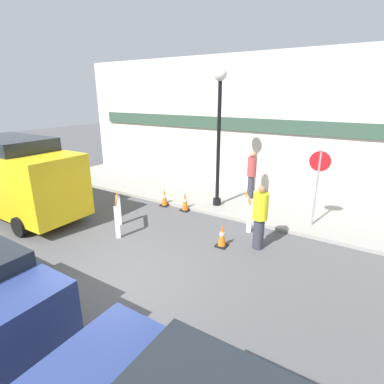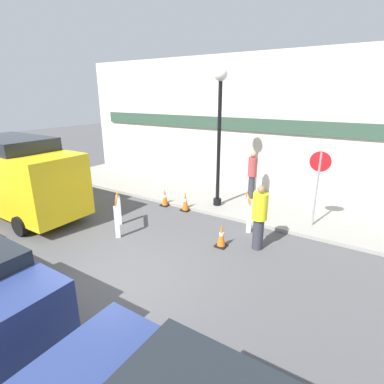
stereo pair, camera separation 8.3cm
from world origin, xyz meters
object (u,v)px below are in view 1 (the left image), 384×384
(stop_sign, at_px, (318,177))
(person_pedestrian, at_px, (252,173))
(person_worker, at_px, (260,216))
(work_van, at_px, (15,174))
(streetlamp_post, at_px, (219,120))

(stop_sign, relative_size, person_pedestrian, 1.26)
(person_worker, height_order, work_van, work_van)
(stop_sign, height_order, work_van, work_van)
(person_worker, bearing_deg, person_pedestrian, -63.14)
(streetlamp_post, relative_size, stop_sign, 2.04)
(stop_sign, bearing_deg, person_pedestrian, -29.89)
(stop_sign, xyz_separation_m, person_pedestrian, (-2.58, 1.35, -0.55))
(streetlamp_post, relative_size, work_van, 0.88)
(stop_sign, bearing_deg, streetlamp_post, -1.70)
(stop_sign, xyz_separation_m, person_worker, (-0.95, -2.14, -0.70))
(person_worker, bearing_deg, streetlamp_post, -39.90)
(streetlamp_post, xyz_separation_m, stop_sign, (3.31, 0.03, -1.49))
(person_worker, relative_size, work_van, 0.33)
(stop_sign, distance_m, person_worker, 2.45)
(streetlamp_post, distance_m, person_worker, 3.85)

